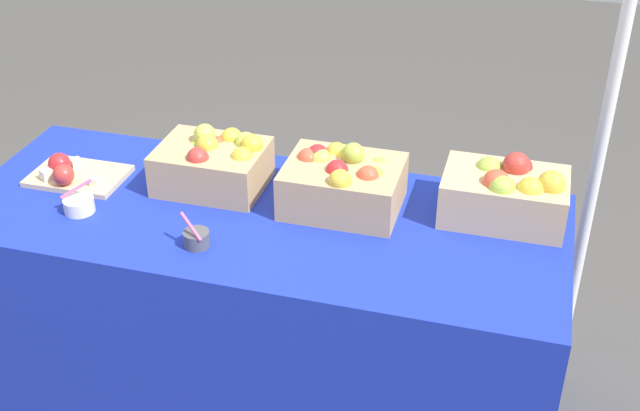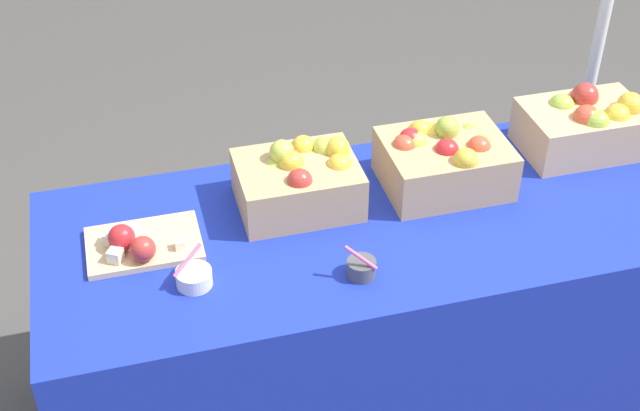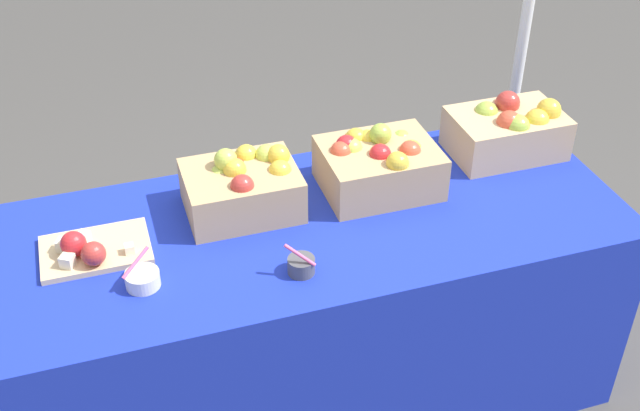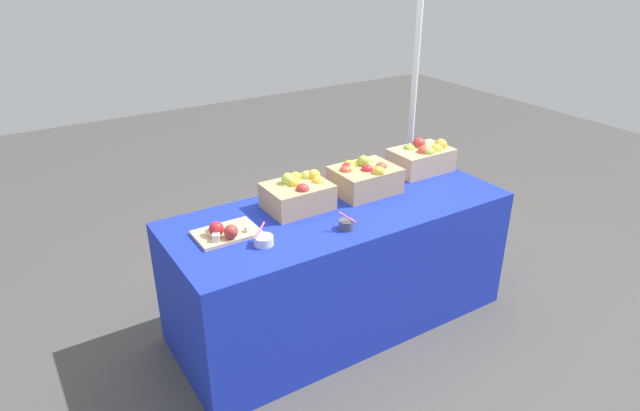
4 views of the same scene
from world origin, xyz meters
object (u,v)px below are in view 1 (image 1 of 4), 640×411
at_px(apple_crate_left, 506,193).
at_px(apple_crate_middle, 343,182).
at_px(sample_bowl_mid, 196,238).
at_px(sample_bowl_near, 79,205).
at_px(cutting_board_front, 71,173).
at_px(tent_pole, 611,97).
at_px(apple_crate_right, 214,163).

relative_size(apple_crate_left, apple_crate_middle, 1.04).
bearing_deg(sample_bowl_mid, apple_crate_middle, 43.11).
xyz_separation_m(apple_crate_left, sample_bowl_near, (-1.27, -0.32, -0.06)).
height_order(apple_crate_middle, sample_bowl_near, apple_crate_middle).
bearing_deg(cutting_board_front, tent_pole, 19.05).
height_order(apple_crate_left, tent_pole, tent_pole).
height_order(apple_crate_middle, sample_bowl_mid, apple_crate_middle).
xyz_separation_m(apple_crate_left, tent_pole, (0.28, 0.43, 0.17)).
bearing_deg(tent_pole, cutting_board_front, -160.95).
distance_m(apple_crate_left, sample_bowl_mid, 0.94).
distance_m(cutting_board_front, tent_pole, 1.79).
relative_size(apple_crate_middle, sample_bowl_mid, 3.38).
height_order(cutting_board_front, sample_bowl_near, sample_bowl_near).
relative_size(apple_crate_right, tent_pole, 0.17).
relative_size(cutting_board_front, sample_bowl_near, 3.02).
height_order(apple_crate_right, sample_bowl_mid, apple_crate_right).
height_order(sample_bowl_near, sample_bowl_mid, sample_bowl_mid).
bearing_deg(apple_crate_left, apple_crate_right, -176.81).
relative_size(cutting_board_front, sample_bowl_mid, 2.92).
height_order(cutting_board_front, sample_bowl_mid, sample_bowl_mid).
relative_size(apple_crate_right, sample_bowl_mid, 3.23).
height_order(apple_crate_middle, tent_pole, tent_pole).
xyz_separation_m(sample_bowl_near, sample_bowl_mid, (0.43, -0.08, 0.00)).
bearing_deg(apple_crate_right, sample_bowl_mid, -77.00).
xyz_separation_m(apple_crate_middle, sample_bowl_near, (-0.78, -0.25, -0.06)).
relative_size(apple_crate_middle, apple_crate_right, 1.05).
distance_m(apple_crate_middle, sample_bowl_mid, 0.49).
bearing_deg(sample_bowl_near, apple_crate_middle, 18.00).
height_order(sample_bowl_near, tent_pole, tent_pole).
height_order(apple_crate_left, sample_bowl_mid, apple_crate_left).
bearing_deg(sample_bowl_mid, tent_pole, 36.27).
relative_size(apple_crate_left, apple_crate_right, 1.09).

